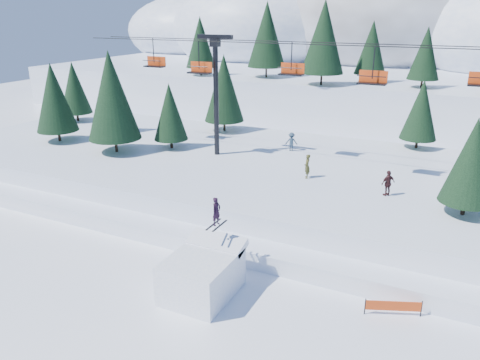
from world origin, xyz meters
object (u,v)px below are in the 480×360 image
at_px(jump_kicker, 203,273).
at_px(banner_near, 393,306).
at_px(chairlift, 340,85).
at_px(banner_far, 395,291).

bearing_deg(jump_kicker, banner_near, 14.21).
bearing_deg(jump_kicker, chairlift, 80.62).
xyz_separation_m(jump_kicker, banner_far, (9.54, 3.85, -0.69)).
relative_size(banner_near, banner_far, 0.97).
xyz_separation_m(banner_near, banner_far, (-0.13, 1.40, 0.00)).
height_order(chairlift, banner_near, chairlift).
bearing_deg(banner_near, chairlift, 116.50).
distance_m(banner_near, banner_far, 1.41).
bearing_deg(chairlift, banner_near, -63.50).
relative_size(jump_kicker, banner_far, 1.86).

